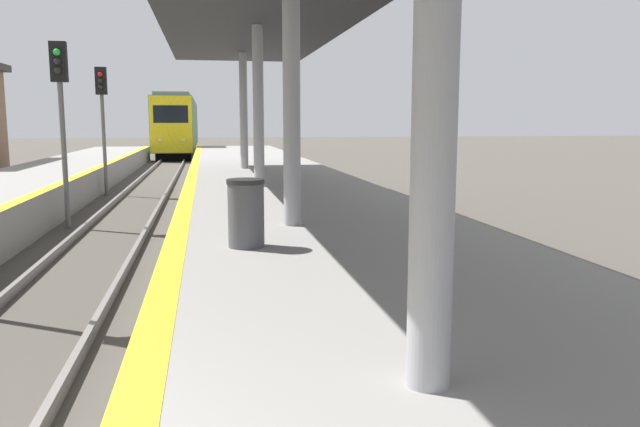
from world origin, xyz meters
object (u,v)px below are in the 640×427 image
(train, at_px, (179,125))
(signal_mid, at_px, (61,99))
(signal_far, at_px, (102,106))
(trash_bin, at_px, (246,213))

(train, xyz_separation_m, signal_mid, (-1.16, -36.09, 0.79))
(signal_far, bearing_deg, signal_mid, -88.85)
(signal_mid, xyz_separation_m, signal_far, (-0.14, 6.76, 0.00))
(trash_bin, bearing_deg, train, 93.36)
(train, bearing_deg, signal_mid, -91.83)
(signal_mid, distance_m, trash_bin, 8.50)
(signal_mid, bearing_deg, trash_bin, -63.56)
(train, xyz_separation_m, signal_far, (-1.29, -29.33, 0.79))
(signal_mid, relative_size, signal_far, 1.00)
(signal_far, distance_m, trash_bin, 14.83)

